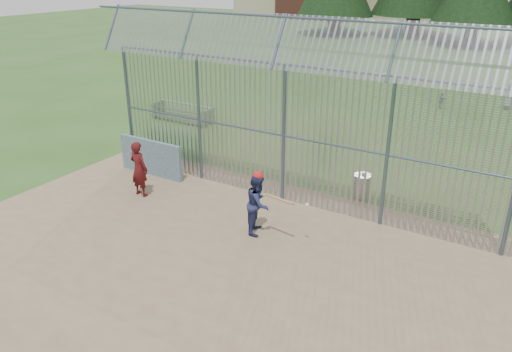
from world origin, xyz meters
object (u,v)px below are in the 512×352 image
Objects in this scene: batter at (258,204)px; bleacher at (183,112)px; onlooker at (139,169)px; trash_can at (362,186)px; dugout_wall at (151,157)px.

bleacher is (-8.10, 6.88, -0.40)m from batter.
batter is at bearing -178.15° from onlooker.
bleacher is at bearing 30.67° from batter.
batter is at bearing -40.34° from bleacher.
onlooker is 0.57× the size of bleacher.
onlooker reaches higher than batter.
batter is 1.94× the size of trash_can.
dugout_wall is at bearing -60.25° from bleacher.
onlooker is 2.07× the size of trash_can.
batter is 3.75m from trash_can.
dugout_wall reaches higher than bleacher.
dugout_wall is at bearing -56.78° from onlooker.
trash_can is at bearing -147.39° from onlooker.
batter is at bearing -115.10° from trash_can.
onlooker is (-4.18, 0.06, 0.05)m from batter.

